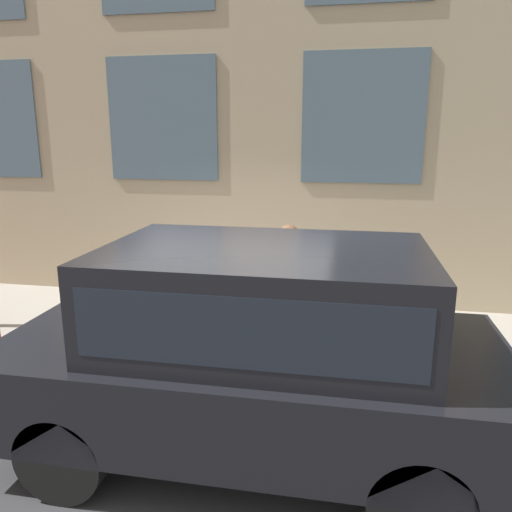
# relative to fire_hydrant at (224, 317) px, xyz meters

# --- Properties ---
(ground_plane) EXTENTS (80.00, 80.00, 0.00)m
(ground_plane) POSITION_rel_fire_hydrant_xyz_m (-0.43, -0.08, -0.58)
(ground_plane) COLOR #38383A
(sidewalk) EXTENTS (2.47, 60.00, 0.16)m
(sidewalk) POSITION_rel_fire_hydrant_xyz_m (0.81, -0.08, -0.51)
(sidewalk) COLOR #A8A093
(sidewalk) RESTS_ON ground_plane
(fire_hydrant) EXTENTS (0.38, 0.48, 0.83)m
(fire_hydrant) POSITION_rel_fire_hydrant_xyz_m (0.00, 0.00, 0.00)
(fire_hydrant) COLOR #2D7260
(fire_hydrant) RESTS_ON sidewalk
(person) EXTENTS (0.39, 0.26, 1.61)m
(person) POSITION_rel_fire_hydrant_xyz_m (0.20, -0.79, 0.54)
(person) COLOR #998466
(person) RESTS_ON sidewalk
(parked_truck_charcoal_near) EXTENTS (2.02, 4.36, 1.92)m
(parked_truck_charcoal_near) POSITION_rel_fire_hydrant_xyz_m (-1.80, -0.77, 0.51)
(parked_truck_charcoal_near) COLOR black
(parked_truck_charcoal_near) RESTS_ON ground_plane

